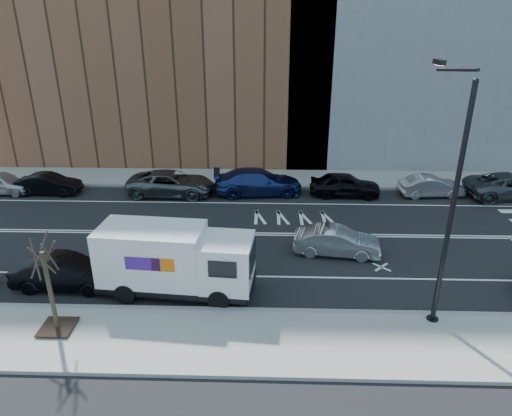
# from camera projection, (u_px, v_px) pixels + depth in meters

# --- Properties ---
(ground) EXTENTS (120.00, 120.00, 0.00)m
(ground) POSITION_uv_depth(u_px,v_px,m) (255.00, 234.00, 24.39)
(ground) COLOR black
(ground) RESTS_ON ground
(sidewalk_near) EXTENTS (44.00, 3.60, 0.15)m
(sidewalk_near) POSITION_uv_depth(u_px,v_px,m) (247.00, 341.00, 16.27)
(sidewalk_near) COLOR gray
(sidewalk_near) RESTS_ON ground
(sidewalk_far) EXTENTS (44.00, 3.60, 0.15)m
(sidewalk_far) POSITION_uv_depth(u_px,v_px,m) (259.00, 178.00, 32.46)
(sidewalk_far) COLOR gray
(sidewalk_far) RESTS_ON ground
(curb_near) EXTENTS (44.00, 0.25, 0.17)m
(curb_near) POSITION_uv_depth(u_px,v_px,m) (249.00, 311.00, 17.92)
(curb_near) COLOR gray
(curb_near) RESTS_ON ground
(curb_far) EXTENTS (44.00, 0.25, 0.17)m
(curb_far) POSITION_uv_depth(u_px,v_px,m) (258.00, 187.00, 30.80)
(curb_far) COLOR gray
(curb_far) RESTS_ON ground
(road_markings) EXTENTS (40.00, 8.60, 0.01)m
(road_markings) POSITION_uv_depth(u_px,v_px,m) (255.00, 234.00, 24.39)
(road_markings) COLOR white
(road_markings) RESTS_ON ground
(bldg_brick) EXTENTS (26.00, 10.00, 22.00)m
(bldg_brick) POSITION_uv_depth(u_px,v_px,m) (157.00, 12.00, 34.67)
(bldg_brick) COLOR brown
(bldg_brick) RESTS_ON ground
(streetlight) EXTENTS (0.44, 4.02, 9.34)m
(streetlight) POSITION_uv_depth(u_px,v_px,m) (449.00, 194.00, 15.85)
(streetlight) COLOR black
(streetlight) RESTS_ON ground
(street_tree) EXTENTS (1.20, 1.20, 3.75)m
(street_tree) POSITION_uv_depth(u_px,v_px,m) (52.00, 299.00, 16.30)
(street_tree) COLOR black
(street_tree) RESTS_ON ground
(fedex_van) EXTENTS (6.58, 2.73, 2.93)m
(fedex_van) POSITION_uv_depth(u_px,v_px,m) (175.00, 260.00, 18.73)
(fedex_van) COLOR black
(fedex_van) RESTS_ON ground
(far_parked_a) EXTENTS (4.31, 1.95, 1.43)m
(far_parked_a) POSITION_uv_depth(u_px,v_px,m) (1.00, 183.00, 29.75)
(far_parked_a) COLOR #B4B4B9
(far_parked_a) RESTS_ON ground
(far_parked_b) EXTENTS (4.08, 1.51, 1.33)m
(far_parked_b) POSITION_uv_depth(u_px,v_px,m) (49.00, 184.00, 29.65)
(far_parked_b) COLOR black
(far_parked_b) RESTS_ON ground
(far_parked_c) EXTENTS (5.66, 2.79, 1.54)m
(far_parked_c) POSITION_uv_depth(u_px,v_px,m) (171.00, 183.00, 29.45)
(far_parked_c) COLOR #505458
(far_parked_c) RESTS_ON ground
(far_parked_d) EXTENTS (5.89, 2.87, 1.65)m
(far_parked_d) POSITION_uv_depth(u_px,v_px,m) (258.00, 182.00, 29.56)
(far_parked_d) COLOR navy
(far_parked_d) RESTS_ON ground
(far_parked_e) EXTENTS (4.54, 1.99, 1.52)m
(far_parked_e) POSITION_uv_depth(u_px,v_px,m) (345.00, 185.00, 29.27)
(far_parked_e) COLOR black
(far_parked_e) RESTS_ON ground
(far_parked_f) EXTENTS (4.16, 1.79, 1.33)m
(far_parked_f) POSITION_uv_depth(u_px,v_px,m) (431.00, 186.00, 29.26)
(far_parked_f) COLOR #9D9DA2
(far_parked_f) RESTS_ON ground
(far_parked_g) EXTENTS (5.78, 2.88, 1.57)m
(far_parked_g) POSITION_uv_depth(u_px,v_px,m) (512.00, 186.00, 28.90)
(far_parked_g) COLOR #43464A
(far_parked_g) RESTS_ON ground
(driving_sedan) EXTENTS (4.29, 1.95, 1.36)m
(driving_sedan) POSITION_uv_depth(u_px,v_px,m) (337.00, 241.00, 22.11)
(driving_sedan) COLOR #A3A3A7
(driving_sedan) RESTS_ON ground
(near_parked_rear_a) EXTENTS (4.39, 1.64, 1.43)m
(near_parked_rear_a) POSITION_uv_depth(u_px,v_px,m) (65.00, 273.00, 19.36)
(near_parked_rear_a) COLOR black
(near_parked_rear_a) RESTS_ON ground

